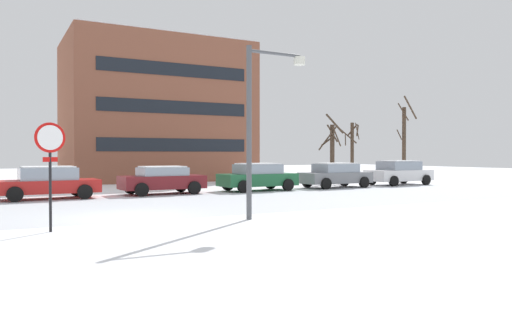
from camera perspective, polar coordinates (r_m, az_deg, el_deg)
name	(u,v)px	position (r m, az deg, el deg)	size (l,w,h in m)	color
ground_plane	(129,218)	(15.70, -14.53, -6.49)	(120.00, 120.00, 0.00)	white
road_surface	(108,208)	(18.74, -16.78, -5.33)	(80.00, 8.26, 0.00)	silver
stop_sign	(50,155)	(13.36, -22.77, 0.53)	(0.75, 0.18, 2.75)	black
street_lamp	(261,112)	(14.89, 0.57, 5.64)	(2.04, 0.36, 5.19)	#4C4F54
parked_car_red	(48,182)	(23.28, -22.99, -2.39)	(4.27, 2.21, 1.43)	red
parked_car_maroon	(162,180)	(24.45, -10.81, -2.25)	(4.09, 2.11, 1.37)	maroon
parked_car_green	(258,177)	(26.27, 0.21, -1.95)	(4.22, 2.10, 1.48)	#1E6038
parked_car_gray	(336,175)	(29.10, 9.23, -1.73)	(4.38, 2.09, 1.45)	slate
parked_car_white	(399,173)	(32.66, 16.25, -1.40)	(4.45, 2.22, 1.56)	white
tree_far_mid	(352,149)	(35.65, 11.08, 1.25)	(1.57, 1.69, 4.21)	#423326
tree_far_left	(332,150)	(33.74, 8.83, 1.21)	(1.64, 1.66, 4.67)	#423326
tree_far_right	(404,141)	(38.20, 16.83, 2.16)	(1.33, 1.20, 6.24)	#423326
building_far_right	(156,112)	(38.78, -11.52, 5.51)	(13.22, 9.22, 10.48)	brown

